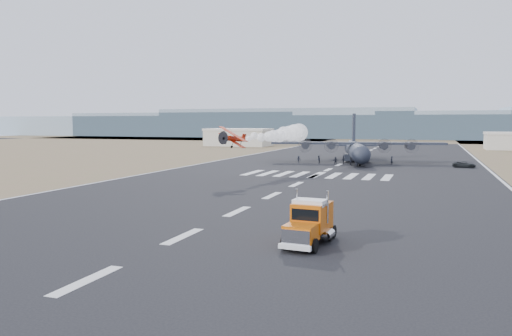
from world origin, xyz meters
The scene contains 21 objects.
ground centered at (0.00, 0.00, 0.00)m, with size 500.00×500.00×0.00m, color black.
scrub_far centered at (0.00, 230.00, 0.00)m, with size 500.00×80.00×0.00m, color olive.
runway_markings centered at (0.00, 60.00, 0.01)m, with size 60.00×260.00×0.01m, color silver, non-canonical shape.
ridge_seg_a centered at (-195.00, 260.00, 6.50)m, with size 150.00×50.00×13.00m, color gray.
ridge_seg_b centered at (-130.00, 260.00, 7.50)m, with size 150.00×50.00×15.00m, color gray.
ridge_seg_c centered at (-65.00, 260.00, 8.50)m, with size 150.00×50.00×17.00m, color gray.
ridge_seg_d centered at (0.00, 260.00, 6.50)m, with size 150.00×50.00×13.00m, color gray.
hangar_left centered at (-52.00, 145.00, 3.41)m, with size 24.50×14.50×6.70m.
semi_truck centered at (10.31, 1.03, 1.69)m, with size 3.05×7.76×3.44m.
aerobatic_biplane centered at (-9.91, 35.36, 6.78)m, with size 5.25×5.14×3.32m.
smoke_trail centered at (-6.40, 54.76, 6.94)m, with size 5.93×23.36×3.52m.
transport_aircraft centered at (2.29, 81.88, 2.93)m, with size 39.20×32.08×11.37m.
support_vehicle centered at (25.26, 73.94, 0.63)m, with size 2.08×4.51×1.25m, color black.
crew_a centered at (0.06, 77.17, 0.86)m, with size 0.63×0.51×1.72m, color black.
crew_b centered at (-5.09, 74.75, 0.86)m, with size 0.84×0.52×1.72m, color black.
crew_c centered at (-9.49, 73.81, 0.79)m, with size 1.03×0.48×1.59m, color black.
crew_d centered at (0.41, 75.54, 0.78)m, with size 0.91×0.47×1.56m, color black.
crew_e centered at (3.77, 71.83, 0.85)m, with size 0.83×0.51×1.70m, color black.
crew_f centered at (-1.03, 73.61, 0.79)m, with size 1.47×0.48×1.59m, color black.
crew_g centered at (10.75, 76.27, 0.92)m, with size 0.67×0.55×1.85m, color black.
crew_h centered at (2.73, 71.71, 0.91)m, with size 0.88×0.54×1.82m, color black.
Camera 1 is at (18.88, -35.61, 9.29)m, focal length 35.00 mm.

